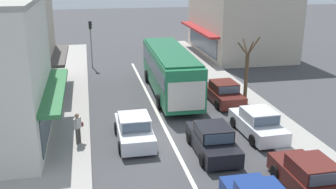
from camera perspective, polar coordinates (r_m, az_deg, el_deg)
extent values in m
plane|color=#3F3F42|center=(20.69, 0.65, -7.05)|extent=(140.00, 140.00, 0.00)
cube|color=silver|center=(24.30, -1.35, -3.11)|extent=(0.20, 28.00, 0.01)
cube|color=#A39E96|center=(25.96, -17.12, -2.37)|extent=(5.20, 44.00, 0.14)
cube|color=#A39E96|center=(27.76, 10.58, -0.55)|extent=(2.80, 44.00, 0.12)
cube|color=#2D703D|center=(21.21, -16.21, 0.67)|extent=(1.10, 8.12, 0.20)
cube|color=#425160|center=(21.66, -17.02, -2.69)|extent=(0.06, 7.06, 1.80)
cube|color=#4C4742|center=(29.43, -15.54, 5.50)|extent=(1.10, 6.94, 0.20)
cube|color=#425160|center=(29.76, -16.14, 3.00)|extent=(0.06, 6.04, 1.80)
cube|color=beige|center=(41.86, 10.39, 11.28)|extent=(7.85, 11.94, 8.05)
cube|color=maroon|center=(40.62, 4.47, 9.43)|extent=(1.10, 10.99, 0.20)
cube|color=#425160|center=(40.96, 4.99, 7.64)|extent=(0.06, 9.55, 1.80)
cube|color=#237A4C|center=(28.01, 0.27, 3.56)|extent=(2.77, 10.86, 2.70)
cube|color=#425160|center=(27.91, 0.27, 4.36)|extent=(2.80, 10.43, 0.90)
cube|color=beige|center=(22.97, 2.73, -0.28)|extent=(2.25, 0.12, 1.76)
cube|color=#1A5B39|center=(27.69, 0.28, 6.38)|extent=(2.63, 9.99, 0.12)
cylinder|color=black|center=(31.36, -3.09, 2.71)|extent=(0.28, 0.97, 0.96)
cylinder|color=black|center=(31.75, 1.39, 2.92)|extent=(0.28, 0.97, 0.96)
cylinder|color=black|center=(25.38, -1.29, -1.02)|extent=(0.28, 0.97, 0.96)
cylinder|color=black|center=(25.86, 4.19, -0.70)|extent=(0.28, 0.97, 0.96)
cube|color=#425160|center=(15.14, 12.26, -12.61)|extent=(1.44, 0.07, 0.51)
cube|color=silver|center=(20.78, -4.92, -5.47)|extent=(1.73, 4.21, 0.72)
cube|color=silver|center=(20.44, -4.93, -3.88)|extent=(1.57, 1.80, 0.60)
cube|color=#425160|center=(21.29, -5.24, -2.97)|extent=(1.44, 0.06, 0.51)
cube|color=#425160|center=(19.59, -4.60, -4.87)|extent=(1.40, 0.06, 0.48)
cylinder|color=black|center=(21.95, -7.55, -4.81)|extent=(0.18, 0.62, 0.62)
cylinder|color=black|center=(22.11, -3.09, -4.49)|extent=(0.18, 0.62, 0.62)
cylinder|color=black|center=(19.65, -6.95, -7.62)|extent=(0.18, 0.62, 0.62)
cylinder|color=black|center=(19.84, -1.96, -7.23)|extent=(0.18, 0.62, 0.62)
cube|color=black|center=(19.62, 6.44, -7.01)|extent=(1.77, 4.22, 0.72)
cube|color=black|center=(19.26, 6.60, -5.35)|extent=(1.58, 1.82, 0.60)
cube|color=#425160|center=(20.07, 5.82, -4.33)|extent=(1.44, 0.08, 0.51)
cube|color=#425160|center=(18.46, 7.45, -6.46)|extent=(1.40, 0.08, 0.48)
cylinder|color=black|center=(20.58, 3.08, -6.27)|extent=(0.19, 0.62, 0.62)
cylinder|color=black|center=(21.04, 7.66, -5.86)|extent=(0.19, 0.62, 0.62)
cylinder|color=black|center=(18.40, 5.00, -9.44)|extent=(0.19, 0.62, 0.62)
cylinder|color=black|center=(18.90, 10.08, -8.87)|extent=(0.19, 0.62, 0.62)
cube|color=#561E19|center=(17.28, 19.85, -11.74)|extent=(1.75, 4.21, 0.72)
cube|color=#561E19|center=(16.90, 20.26, -9.95)|extent=(1.57, 1.81, 0.60)
cube|color=#425160|center=(17.59, 18.70, -8.63)|extent=(1.44, 0.07, 0.51)
cube|color=#425160|center=(16.24, 21.98, -11.36)|extent=(1.40, 0.07, 0.48)
cylinder|color=black|center=(17.92, 15.29, -10.86)|extent=(0.18, 0.62, 0.62)
cylinder|color=black|center=(18.73, 20.06, -10.04)|extent=(0.18, 0.62, 0.62)
cube|color=silver|center=(22.02, 12.85, -4.48)|extent=(1.85, 4.25, 0.72)
cube|color=silver|center=(21.70, 13.09, -2.97)|extent=(1.62, 1.85, 0.60)
cube|color=#425160|center=(22.47, 12.07, -2.15)|extent=(1.44, 0.11, 0.51)
cube|color=#425160|center=(20.94, 14.19, -3.84)|extent=(1.41, 0.10, 0.48)
cylinder|color=black|center=(22.81, 9.50, -4.00)|extent=(0.20, 0.63, 0.62)
cylinder|color=black|center=(23.50, 13.38, -3.57)|extent=(0.20, 0.63, 0.62)
cylinder|color=black|center=(20.71, 12.18, -6.52)|extent=(0.20, 0.63, 0.62)
cylinder|color=black|center=(21.47, 16.36, -5.95)|extent=(0.20, 0.63, 0.62)
cube|color=#561E19|center=(26.81, 7.98, -0.08)|extent=(1.82, 4.24, 0.72)
cube|color=#561E19|center=(26.52, 8.12, 1.21)|extent=(1.60, 1.84, 0.60)
cube|color=#425160|center=(27.34, 7.44, 1.76)|extent=(1.44, 0.10, 0.51)
cube|color=#425160|center=(25.70, 8.85, 0.63)|extent=(1.41, 0.09, 0.48)
cylinder|color=black|center=(27.71, 5.38, 0.20)|extent=(0.20, 0.62, 0.62)
cylinder|color=black|center=(28.29, 8.69, 0.44)|extent=(0.20, 0.62, 0.62)
cylinder|color=black|center=(25.46, 7.15, -1.50)|extent=(0.20, 0.62, 0.62)
cylinder|color=black|center=(26.09, 10.70, -1.20)|extent=(0.20, 0.62, 0.62)
cylinder|color=gray|center=(36.16, -11.09, 7.10)|extent=(0.12, 0.12, 4.20)
cube|color=black|center=(35.87, -11.26, 9.85)|extent=(0.24, 0.24, 0.68)
sphere|color=black|center=(35.84, -11.06, 10.22)|extent=(0.13, 0.13, 0.13)
sphere|color=black|center=(35.87, -11.04, 9.88)|extent=(0.13, 0.13, 0.13)
sphere|color=green|center=(35.90, -11.02, 9.53)|extent=(0.13, 0.13, 0.13)
cylinder|color=brown|center=(26.22, 11.24, 2.00)|extent=(0.24, 0.24, 3.35)
cylinder|color=brown|center=(26.11, 11.17, 6.76)|extent=(0.10, 0.93, 0.98)
cylinder|color=brown|center=(25.85, 12.32, 6.87)|extent=(0.83, 0.10, 1.22)
cylinder|color=brown|center=(25.37, 11.88, 6.52)|extent=(0.10, 0.85, 1.09)
cylinder|color=brown|center=(25.60, 10.81, 6.51)|extent=(0.77, 0.10, 0.93)
cylinder|color=#4C4742|center=(20.63, -13.04, -5.92)|extent=(0.14, 0.14, 0.84)
cylinder|color=#4C4742|center=(20.76, -12.74, -5.74)|extent=(0.14, 0.14, 0.84)
cube|color=beige|center=(20.43, -13.03, -4.03)|extent=(0.39, 0.42, 0.56)
sphere|color=#9E7051|center=(20.28, -13.11, -2.99)|extent=(0.22, 0.22, 0.22)
cylinder|color=beige|center=(20.26, -13.44, -4.26)|extent=(0.09, 0.09, 0.54)
cylinder|color=beige|center=(20.60, -12.62, -3.81)|extent=(0.09, 0.09, 0.54)
cube|color=maroon|center=(20.73, -12.52, -4.20)|extent=(0.25, 0.22, 0.22)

